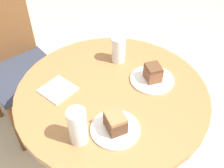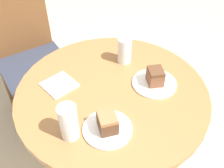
{
  "view_description": "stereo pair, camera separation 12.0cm",
  "coord_description": "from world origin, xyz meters",
  "px_view_note": "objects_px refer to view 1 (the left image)",
  "views": [
    {
      "loc": [
        -0.69,
        -0.56,
        1.61
      ],
      "look_at": [
        0.0,
        0.0,
        0.8
      ],
      "focal_mm": 42.0,
      "sensor_mm": 36.0,
      "label": 1
    },
    {
      "loc": [
        -0.61,
        -0.65,
        1.61
      ],
      "look_at": [
        0.0,
        0.0,
        0.8
      ],
      "focal_mm": 42.0,
      "sensor_mm": 36.0,
      "label": 2
    }
  ],
  "objects_px": {
    "chair": "(16,62)",
    "cake_slice_near": "(153,73)",
    "glass_lemonade": "(78,128)",
    "plate_near": "(152,80)",
    "cake_slice_far": "(115,122)",
    "plate_far": "(115,129)",
    "glass_water": "(118,51)"
  },
  "relations": [
    {
      "from": "plate_far",
      "to": "glass_lemonade",
      "type": "xyz_separation_m",
      "value": [
        -0.12,
        0.08,
        0.06
      ]
    },
    {
      "from": "plate_far",
      "to": "glass_water",
      "type": "bearing_deg",
      "value": 36.58
    },
    {
      "from": "plate_far",
      "to": "cake_slice_near",
      "type": "relative_size",
      "value": 1.93
    },
    {
      "from": "plate_far",
      "to": "glass_lemonade",
      "type": "height_order",
      "value": "glass_lemonade"
    },
    {
      "from": "plate_far",
      "to": "glass_water",
      "type": "xyz_separation_m",
      "value": [
        0.37,
        0.28,
        0.06
      ]
    },
    {
      "from": "plate_far",
      "to": "cake_slice_far",
      "type": "relative_size",
      "value": 1.85
    },
    {
      "from": "chair",
      "to": "glass_water",
      "type": "distance_m",
      "value": 0.81
    },
    {
      "from": "chair",
      "to": "cake_slice_near",
      "type": "height_order",
      "value": "chair"
    },
    {
      "from": "cake_slice_far",
      "to": "glass_water",
      "type": "bearing_deg",
      "value": 36.58
    },
    {
      "from": "chair",
      "to": "glass_water",
      "type": "height_order",
      "value": "chair"
    },
    {
      "from": "plate_near",
      "to": "cake_slice_near",
      "type": "relative_size",
      "value": 2.04
    },
    {
      "from": "cake_slice_far",
      "to": "glass_lemonade",
      "type": "relative_size",
      "value": 0.69
    },
    {
      "from": "plate_far",
      "to": "glass_lemonade",
      "type": "relative_size",
      "value": 1.27
    },
    {
      "from": "cake_slice_near",
      "to": "glass_water",
      "type": "relative_size",
      "value": 0.76
    },
    {
      "from": "cake_slice_far",
      "to": "glass_water",
      "type": "xyz_separation_m",
      "value": [
        0.37,
        0.28,
        0.01
      ]
    },
    {
      "from": "chair",
      "to": "plate_near",
      "type": "height_order",
      "value": "chair"
    },
    {
      "from": "chair",
      "to": "glass_lemonade",
      "type": "relative_size",
      "value": 6.14
    },
    {
      "from": "plate_near",
      "to": "cake_slice_near",
      "type": "xyz_separation_m",
      "value": [
        0.0,
        -0.0,
        0.04
      ]
    },
    {
      "from": "plate_far",
      "to": "cake_slice_far",
      "type": "xyz_separation_m",
      "value": [
        0.0,
        0.0,
        0.04
      ]
    },
    {
      "from": "chair",
      "to": "glass_water",
      "type": "bearing_deg",
      "value": -63.28
    },
    {
      "from": "plate_near",
      "to": "glass_water",
      "type": "height_order",
      "value": "glass_water"
    },
    {
      "from": "plate_near",
      "to": "cake_slice_near",
      "type": "bearing_deg",
      "value": -90.0
    },
    {
      "from": "chair",
      "to": "cake_slice_near",
      "type": "distance_m",
      "value": 1.01
    },
    {
      "from": "cake_slice_near",
      "to": "glass_lemonade",
      "type": "xyz_separation_m",
      "value": [
        -0.47,
        0.03,
        0.02
      ]
    },
    {
      "from": "glass_lemonade",
      "to": "glass_water",
      "type": "xyz_separation_m",
      "value": [
        0.5,
        0.2,
        -0.01
      ]
    },
    {
      "from": "glass_lemonade",
      "to": "glass_water",
      "type": "height_order",
      "value": "glass_lemonade"
    },
    {
      "from": "chair",
      "to": "cake_slice_near",
      "type": "relative_size",
      "value": 9.33
    },
    {
      "from": "cake_slice_near",
      "to": "glass_water",
      "type": "xyz_separation_m",
      "value": [
        0.02,
        0.23,
        0.01
      ]
    },
    {
      "from": "chair",
      "to": "glass_lemonade",
      "type": "distance_m",
      "value": 1.01
    },
    {
      "from": "plate_near",
      "to": "glass_lemonade",
      "type": "relative_size",
      "value": 1.34
    },
    {
      "from": "glass_water",
      "to": "cake_slice_near",
      "type": "bearing_deg",
      "value": -95.8
    },
    {
      "from": "cake_slice_far",
      "to": "glass_lemonade",
      "type": "distance_m",
      "value": 0.15
    }
  ]
}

